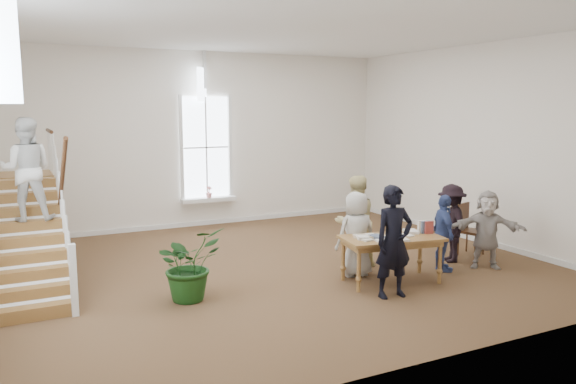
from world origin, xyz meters
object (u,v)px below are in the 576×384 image
woman_cluster_b (451,223)px  woman_cluster_c (487,229)px  police_officer (394,242)px  woman_cluster_a (443,233)px  person_yellow (355,222)px  library_table (391,241)px  floor_plant (189,264)px  elderly_woman (356,234)px  side_chair (468,226)px

woman_cluster_b → woman_cluster_c: woman_cluster_b is taller
police_officer → woman_cluster_a: size_ratio=1.26×
person_yellow → woman_cluster_b: person_yellow is taller
library_table → floor_plant: floor_plant is taller
person_yellow → woman_cluster_a: person_yellow is taller
elderly_woman → woman_cluster_a: bearing=167.1°
person_yellow → woman_cluster_b: bearing=162.5°
person_yellow → woman_cluster_a: 1.67m
police_officer → woman_cluster_a: bearing=27.3°
floor_plant → woman_cluster_a: bearing=-7.0°
woman_cluster_b → side_chair: size_ratio=1.45×
library_table → woman_cluster_c: (2.21, -0.08, 0.02)m
floor_plant → side_chair: size_ratio=1.09×
woman_cluster_a → floor_plant: size_ratio=1.24×
elderly_woman → side_chair: size_ratio=1.45×
woman_cluster_a → police_officer: bearing=135.1°
police_officer → woman_cluster_b: (2.34, 1.21, -0.14)m
elderly_woman → woman_cluster_c: size_ratio=1.04×
police_officer → floor_plant: 3.33m
woman_cluster_a → woman_cluster_b: (0.60, 0.45, 0.05)m
woman_cluster_c → floor_plant: size_ratio=1.28×
library_table → person_yellow: bearing=100.9°
woman_cluster_a → woman_cluster_b: bearing=-31.7°
police_officer → elderly_woman: police_officer is taller
woman_cluster_a → side_chair: bearing=-39.6°
library_table → side_chair: side_chair is taller
police_officer → side_chair: 3.42m
woman_cluster_a → floor_plant: 4.81m
person_yellow → floor_plant: (-3.43, -0.40, -0.31)m
side_chair → police_officer: bearing=-173.1°
woman_cluster_b → side_chair: 0.80m
person_yellow → side_chair: bearing=172.5°
woman_cluster_a → floor_plant: (-4.77, 0.59, -0.14)m
library_table → police_officer: (-0.43, -0.65, 0.18)m
library_table → side_chair: (2.63, 0.85, -0.13)m
woman_cluster_c → side_chair: bearing=102.3°
elderly_woman → library_table: bearing=122.5°
woman_cluster_a → woman_cluster_c: size_ratio=0.97×
floor_plant → side_chair: 6.09m
woman_cluster_c → woman_cluster_b: bearing=151.5°
police_officer → woman_cluster_a: police_officer is taller
woman_cluster_b → side_chair: (0.72, 0.28, -0.18)m
floor_plant → woman_cluster_b: bearing=-1.4°
library_table → floor_plant: 3.53m
police_officer → elderly_woman: size_ratio=1.18×
woman_cluster_a → side_chair: (1.32, 0.73, -0.12)m
side_chair → library_table: bearing=178.7°
woman_cluster_c → library_table: bearing=-145.5°
police_officer → elderly_woman: (0.10, 1.25, -0.14)m
library_table → woman_cluster_a: 1.31m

